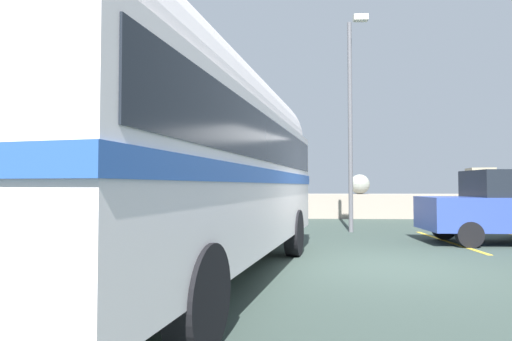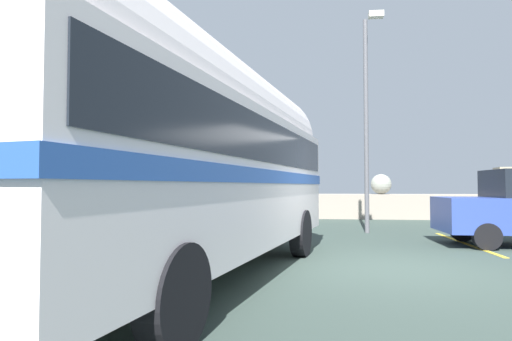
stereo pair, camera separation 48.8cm
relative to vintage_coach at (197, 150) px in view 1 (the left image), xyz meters
name	(u,v)px [view 1 (the left image)]	position (x,y,z in m)	size (l,w,h in m)	color
ground	(387,267)	(3.26, 1.23, -2.04)	(32.00, 26.00, 0.02)	#303E38
breakwater	(322,204)	(3.46, 13.04, -1.41)	(31.36, 1.94, 2.33)	gray
vintage_coach	(197,150)	(0.00, 0.00, 0.00)	(4.17, 8.90, 3.70)	black
parked_car_nearest	(509,206)	(7.18, 4.35, -1.08)	(4.12, 1.76, 1.86)	black
lamp_post	(351,113)	(3.68, 6.78, 1.74)	(0.52, 0.80, 6.75)	#5B5B60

